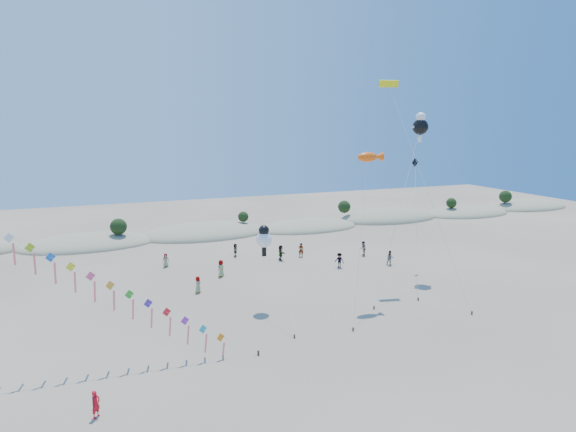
{
  "coord_description": "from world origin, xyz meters",
  "views": [
    {
      "loc": [
        -13.76,
        -23.86,
        15.9
      ],
      "look_at": [
        1.04,
        14.0,
        8.22
      ],
      "focal_mm": 30.0,
      "sensor_mm": 36.0,
      "label": 1
    }
  ],
  "objects": [
    {
      "name": "dark_kite",
      "position": [
        17.45,
        18.51,
        8.74
      ],
      "size": [
        6.95,
        10.42,
        12.36
      ],
      "color": "#3F2D1E",
      "rests_on": "ground"
    },
    {
      "name": "dune_ridge",
      "position": [
        1.06,
        45.14,
        0.11
      ],
      "size": [
        145.3,
        11.49,
        5.57
      ],
      "color": "gray",
      "rests_on": "ground"
    },
    {
      "name": "flyer_foreground",
      "position": [
        -14.87,
        2.43,
        0.79
      ],
      "size": [
        0.66,
        0.68,
        1.57
      ],
      "primitive_type": "imported",
      "rotation": [
        0.0,
        0.0,
        0.84
      ],
      "color": "red",
      "rests_on": "ground"
    },
    {
      "name": "beachgoers",
      "position": [
        5.79,
        26.3,
        0.86
      ],
      "size": [
        25.1,
        12.61,
        1.83
      ],
      "color": "slate",
      "rests_on": "ground"
    },
    {
      "name": "fish_kite",
      "position": [
        8.79,
        13.66,
        13.07
      ],
      "size": [
        6.2,
        6.9,
        13.56
      ],
      "color": "#3F2D1E",
      "rests_on": "ground"
    },
    {
      "name": "parafoil_kite",
      "position": [
        13.58,
        18.14,
        19.4
      ],
      "size": [
        2.49,
        12.45,
        20.33
      ],
      "color": "#3F2D1E",
      "rests_on": "ground"
    },
    {
      "name": "cartoon_kite_high",
      "position": [
        17.96,
        18.99,
        15.9
      ],
      "size": [
        11.2,
        9.27,
        17.26
      ],
      "color": "#3F2D1E",
      "rests_on": "ground"
    },
    {
      "name": "cartoon_kite_low",
      "position": [
        -0.92,
        14.72,
        6.29
      ],
      "size": [
        1.37,
        7.72,
        7.42
      ],
      "color": "#3F2D1E",
      "rests_on": "ground"
    },
    {
      "name": "ground",
      "position": [
        0.0,
        0.0,
        0.0
      ],
      "size": [
        160.0,
        160.0,
        0.0
      ],
      "primitive_type": "plane",
      "color": "#7D6B56",
      "rests_on": "ground"
    }
  ]
}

